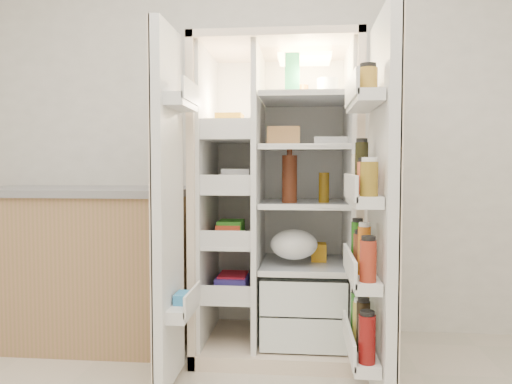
# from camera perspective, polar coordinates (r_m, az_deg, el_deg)

# --- Properties ---
(wall_back) EXTENTS (4.00, 0.02, 2.70)m
(wall_back) POSITION_cam_1_polar(r_m,az_deg,el_deg) (3.25, 0.73, 7.56)
(wall_back) COLOR silver
(wall_back) RESTS_ON floor
(refrigerator) EXTENTS (0.92, 0.70, 1.80)m
(refrigerator) POSITION_cam_1_polar(r_m,az_deg,el_deg) (2.91, 2.91, -3.89)
(refrigerator) COLOR beige
(refrigerator) RESTS_ON floor
(freezer_door) EXTENTS (0.15, 0.40, 1.72)m
(freezer_door) POSITION_cam_1_polar(r_m,az_deg,el_deg) (2.38, -10.24, -1.93)
(freezer_door) COLOR silver
(freezer_door) RESTS_ON floor
(fridge_door) EXTENTS (0.17, 0.58, 1.72)m
(fridge_door) POSITION_cam_1_polar(r_m,az_deg,el_deg) (2.23, 14.15, -2.87)
(fridge_door) COLOR silver
(fridge_door) RESTS_ON floor
(kitchen_counter) EXTENTS (1.32, 0.71, 0.96)m
(kitchen_counter) POSITION_cam_1_polar(r_m,az_deg,el_deg) (3.26, -19.17, -7.95)
(kitchen_counter) COLOR #9F714F
(kitchen_counter) RESTS_ON floor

